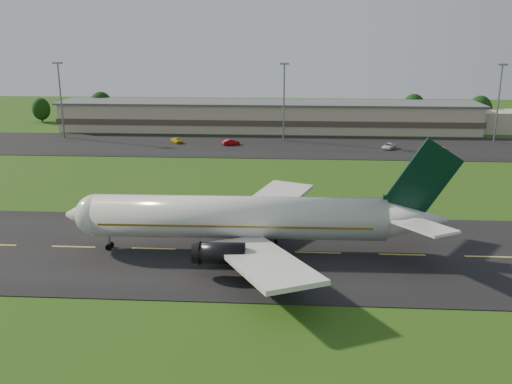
# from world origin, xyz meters

# --- Properties ---
(ground) EXTENTS (360.00, 360.00, 0.00)m
(ground) POSITION_xyz_m (0.00, 0.00, 0.00)
(ground) COLOR #1C4010
(ground) RESTS_ON ground
(taxiway) EXTENTS (220.00, 30.00, 0.10)m
(taxiway) POSITION_xyz_m (0.00, 0.00, 0.05)
(taxiway) COLOR black
(taxiway) RESTS_ON ground
(apron) EXTENTS (260.00, 30.00, 0.10)m
(apron) POSITION_xyz_m (0.00, 72.00, 0.05)
(apron) COLOR black
(apron) RESTS_ON ground
(airliner) EXTENTS (51.26, 42.18, 15.57)m
(airliner) POSITION_xyz_m (1.47, 0.01, 4.66)
(airliner) COLOR silver
(airliner) RESTS_ON ground
(terminal) EXTENTS (145.00, 16.00, 8.40)m
(terminal) POSITION_xyz_m (6.40, 96.18, 3.99)
(terminal) COLOR #C1AF93
(terminal) RESTS_ON ground
(light_mast_west) EXTENTS (2.40, 1.20, 20.35)m
(light_mast_west) POSITION_xyz_m (-55.00, 80.00, 12.74)
(light_mast_west) COLOR gray
(light_mast_west) RESTS_ON ground
(light_mast_centre) EXTENTS (2.40, 1.20, 20.35)m
(light_mast_centre) POSITION_xyz_m (5.00, 80.00, 12.74)
(light_mast_centre) COLOR gray
(light_mast_centre) RESTS_ON ground
(light_mast_east) EXTENTS (2.40, 1.20, 20.35)m
(light_mast_east) POSITION_xyz_m (60.00, 80.00, 12.74)
(light_mast_east) COLOR gray
(light_mast_east) RESTS_ON ground
(tree_line) EXTENTS (192.34, 10.02, 10.10)m
(tree_line) POSITION_xyz_m (37.19, 105.95, 5.04)
(tree_line) COLOR black
(tree_line) RESTS_ON ground
(service_vehicle_a) EXTENTS (3.89, 4.49, 1.46)m
(service_vehicle_a) POSITION_xyz_m (-22.75, 74.46, 0.83)
(service_vehicle_a) COLOR gold
(service_vehicle_a) RESTS_ON apron
(service_vehicle_b) EXTENTS (4.64, 3.19, 1.45)m
(service_vehicle_b) POSITION_xyz_m (-8.30, 72.42, 0.82)
(service_vehicle_b) COLOR #93090A
(service_vehicle_b) RESTS_ON apron
(service_vehicle_c) EXTENTS (4.41, 5.49, 1.39)m
(service_vehicle_c) POSITION_xyz_m (31.30, 70.05, 0.79)
(service_vehicle_c) COLOR silver
(service_vehicle_c) RESTS_ON apron
(service_vehicle_d) EXTENTS (4.29, 2.27, 1.19)m
(service_vehicle_d) POSITION_xyz_m (43.05, 69.89, 0.69)
(service_vehicle_d) COLOR #DBC10C
(service_vehicle_d) RESTS_ON apron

